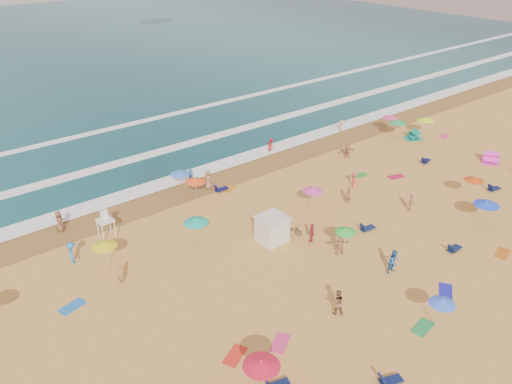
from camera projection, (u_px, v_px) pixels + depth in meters
ground at (317, 229)px, 40.90m from camera, size 220.00×220.00×0.00m
ocean at (19, 51)px, 98.98m from camera, size 220.00×140.00×0.18m
wet_sand at (228, 176)px, 49.54m from camera, size 220.00×220.00×0.00m
surf_foam at (182, 148)px, 55.59m from camera, size 200.00×18.70×0.05m
cabana at (272, 230)px, 39.00m from camera, size 2.00×2.00×2.00m
cabana_roof at (272, 218)px, 38.50m from camera, size 2.20×2.20×0.12m
bicycle at (292, 229)px, 40.10m from camera, size 1.23×1.67×0.84m
lifeguard_stand at (106, 226)px, 39.39m from camera, size 1.20×1.20×2.10m
beach_umbrellas at (313, 208)px, 39.65m from camera, size 50.30×27.02×0.71m
loungers at (402, 225)px, 41.16m from camera, size 38.17×24.83×0.34m
towels at (349, 237)px, 39.91m from camera, size 47.29×23.74×0.03m
popup_tents at (450, 145)px, 55.19m from camera, size 3.37×11.41×1.20m
beachgoers at (273, 206)px, 42.65m from camera, size 47.75×23.67×2.11m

